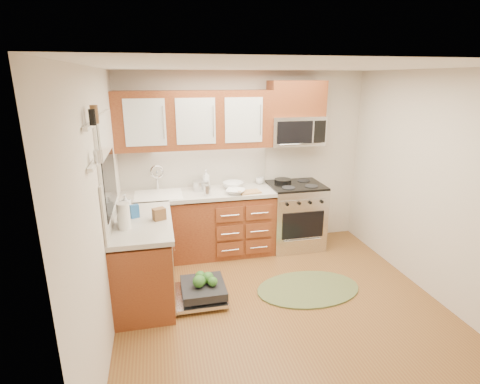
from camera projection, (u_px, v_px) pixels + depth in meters
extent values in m
plane|color=brown|center=(281.00, 305.00, 4.13)|extent=(3.50, 3.50, 0.00)
plane|color=white|center=(290.00, 67.00, 3.40)|extent=(3.50, 3.50, 0.00)
cube|color=beige|center=(245.00, 161.00, 5.40)|extent=(3.50, 0.04, 2.50)
cube|color=beige|center=(386.00, 289.00, 2.14)|extent=(3.50, 0.04, 2.50)
cube|color=beige|center=(102.00, 210.00, 3.40)|extent=(0.04, 3.50, 2.50)
cube|color=beige|center=(435.00, 187.00, 4.13)|extent=(0.04, 3.50, 2.50)
cube|color=#5E2015|center=(199.00, 226.00, 5.21)|extent=(2.05, 0.60, 0.85)
cube|color=#5E2015|center=(144.00, 262.00, 4.20)|extent=(0.60, 1.25, 0.85)
cube|color=#B3ACA3|center=(198.00, 194.00, 5.06)|extent=(2.07, 0.64, 0.05)
cube|color=#B3ACA3|center=(142.00, 222.00, 4.06)|extent=(0.64, 1.27, 0.05)
cube|color=#B2ACA0|center=(195.00, 167.00, 5.25)|extent=(2.05, 0.02, 0.57)
cube|color=#B2ACA0|center=(110.00, 197.00, 3.91)|extent=(0.02, 1.25, 0.57)
cube|color=#5E2015|center=(296.00, 98.00, 5.12)|extent=(0.76, 0.35, 0.47)
cube|color=white|center=(106.00, 133.00, 3.69)|extent=(0.02, 0.96, 0.40)
cube|color=white|center=(89.00, 126.00, 2.85)|extent=(0.04, 0.40, 0.03)
cube|color=white|center=(94.00, 165.00, 2.94)|extent=(0.04, 0.40, 0.03)
cylinder|color=black|center=(283.00, 181.00, 5.43)|extent=(0.28, 0.28, 0.05)
cylinder|color=silver|center=(201.00, 185.00, 5.13)|extent=(0.28, 0.28, 0.13)
cube|color=#9D7247|center=(250.00, 192.00, 5.02)|extent=(0.30, 0.22, 0.02)
cylinder|color=silver|center=(207.00, 190.00, 4.88)|extent=(0.09, 0.09, 0.14)
cylinder|color=white|center=(124.00, 216.00, 3.79)|extent=(0.14, 0.14, 0.27)
cylinder|color=yellow|center=(122.00, 218.00, 3.79)|extent=(0.09, 0.09, 0.24)
cylinder|color=#A4130D|center=(122.00, 216.00, 3.84)|extent=(0.07, 0.07, 0.25)
cube|color=brown|center=(159.00, 214.00, 4.06)|extent=(0.16, 0.14, 0.13)
cube|color=#245FAA|center=(135.00, 211.00, 4.11)|extent=(0.11, 0.08, 0.15)
imported|color=#999999|center=(236.00, 192.00, 4.97)|extent=(0.32, 0.32, 0.06)
imported|color=#999999|center=(233.00, 185.00, 5.20)|extent=(0.38, 0.38, 0.09)
imported|color=#999999|center=(260.00, 181.00, 5.43)|extent=(0.12, 0.12, 0.09)
imported|color=#999999|center=(206.00, 179.00, 5.17)|extent=(0.13, 0.13, 0.27)
imported|color=#999999|center=(125.00, 203.00, 4.27)|extent=(0.13, 0.13, 0.21)
imported|color=#999999|center=(123.00, 216.00, 3.94)|extent=(0.17, 0.17, 0.18)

